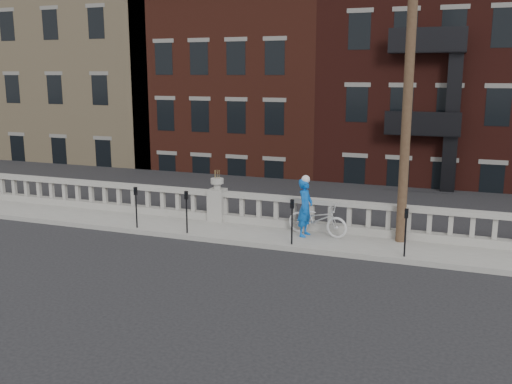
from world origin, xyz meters
The scene contains 12 objects.
ground centered at (0.00, 0.00, 0.00)m, with size 120.00×120.00×0.00m, color black.
sidewalk centered at (0.00, 3.00, 0.07)m, with size 32.00×2.20×0.15m, color gray.
balustrade centered at (0.00, 3.95, 0.64)m, with size 28.00×0.34×1.03m.
planter_pedestal centered at (0.00, 3.95, 0.83)m, with size 0.55×0.55×1.76m.
lower_level centered at (0.56, 23.04, 2.63)m, with size 80.00×44.00×20.80m.
utility_pole centered at (6.20, 3.60, 5.24)m, with size 1.60×0.28×10.00m.
parking_meter_a centered at (-2.09, 2.15, 1.00)m, with size 0.10×0.09×1.36m.
parking_meter_b centered at (-0.25, 2.15, 1.00)m, with size 0.10×0.09×1.36m.
parking_meter_c centered at (3.22, 2.15, 1.00)m, with size 0.10×0.09×1.36m.
parking_meter_d centered at (6.48, 2.15, 1.00)m, with size 0.10×0.09×1.36m.
bicycle centered at (3.69, 3.37, 0.67)m, with size 0.69×1.97×1.04m, color silver.
cyclist centered at (3.34, 3.17, 1.06)m, with size 0.66×0.43×1.81m, color blue.
Camera 1 is at (7.92, -13.43, 5.16)m, focal length 40.00 mm.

